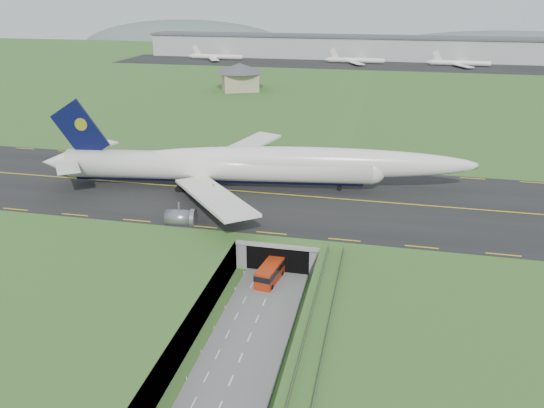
# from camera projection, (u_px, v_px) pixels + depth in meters

# --- Properties ---
(ground) EXTENTS (900.00, 900.00, 0.00)m
(ground) POSITION_uv_depth(u_px,v_px,m) (268.00, 294.00, 92.96)
(ground) COLOR #355E25
(ground) RESTS_ON ground
(airfield_deck) EXTENTS (800.00, 800.00, 6.00)m
(airfield_deck) POSITION_uv_depth(u_px,v_px,m) (268.00, 279.00, 91.84)
(airfield_deck) COLOR gray
(airfield_deck) RESTS_ON ground
(trench_road) EXTENTS (12.00, 75.00, 0.20)m
(trench_road) POSITION_uv_depth(u_px,v_px,m) (258.00, 318.00, 86.12)
(trench_road) COLOR slate
(trench_road) RESTS_ON ground
(taxiway) EXTENTS (800.00, 44.00, 0.18)m
(taxiway) POSITION_uv_depth(u_px,v_px,m) (300.00, 196.00, 120.59)
(taxiway) COLOR black
(taxiway) RESTS_ON airfield_deck
(tunnel_portal) EXTENTS (17.00, 22.30, 6.00)m
(tunnel_portal) POSITION_uv_depth(u_px,v_px,m) (286.00, 237.00, 106.86)
(tunnel_portal) COLOR gray
(tunnel_portal) RESTS_ON ground
(guideway) EXTENTS (3.00, 53.00, 7.05)m
(guideway) POSITION_uv_depth(u_px,v_px,m) (316.00, 343.00, 71.47)
(guideway) COLOR #A8A8A3
(guideway) RESTS_ON ground
(jumbo_jet) EXTENTS (102.19, 63.88, 21.33)m
(jumbo_jet) POSITION_uv_depth(u_px,v_px,m) (249.00, 166.00, 123.11)
(jumbo_jet) COLOR white
(jumbo_jet) RESTS_ON ground
(shuttle_tram) EXTENTS (4.23, 8.47, 3.29)m
(shuttle_tram) POSITION_uv_depth(u_px,v_px,m) (270.00, 273.00, 96.34)
(shuttle_tram) COLOR #AD290B
(shuttle_tram) RESTS_ON ground
(service_building) EXTENTS (30.28, 30.28, 12.59)m
(service_building) POSITION_uv_depth(u_px,v_px,m) (240.00, 74.00, 246.48)
(service_building) COLOR tan
(service_building) RESTS_ON ground
(cargo_terminal) EXTENTS (320.00, 67.00, 15.60)m
(cargo_terminal) POSITION_uv_depth(u_px,v_px,m) (365.00, 47.00, 359.10)
(cargo_terminal) COLOR #B2B2B2
(cargo_terminal) RESTS_ON ground
(distant_hills) EXTENTS (700.00, 91.00, 60.00)m
(distant_hills) POSITION_uv_depth(u_px,v_px,m) (445.00, 56.00, 471.36)
(distant_hills) COLOR slate
(distant_hills) RESTS_ON ground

